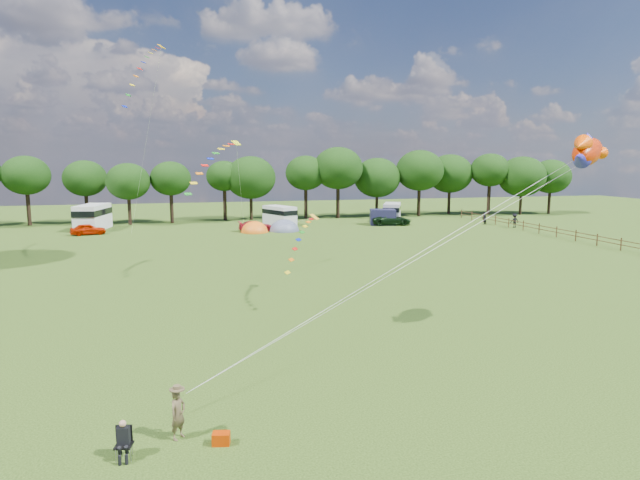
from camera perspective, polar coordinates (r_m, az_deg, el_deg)
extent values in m
plane|color=black|center=(22.55, 5.00, -13.05)|extent=(180.00, 180.00, 0.00)
cylinder|color=black|center=(78.39, -28.65, 2.91)|extent=(0.49, 0.49, 4.25)
ellipsoid|color=black|center=(78.17, -28.87, 6.07)|extent=(5.86, 5.86, 4.98)
cylinder|color=black|center=(77.54, -23.61, 3.06)|extent=(0.47, 0.47, 3.90)
ellipsoid|color=black|center=(77.32, -23.78, 6.04)|extent=(5.58, 5.58, 4.74)
cylinder|color=black|center=(73.77, -19.65, 2.90)|extent=(0.44, 0.44, 3.56)
ellipsoid|color=black|center=(73.53, -19.80, 5.90)|extent=(5.56, 5.56, 4.73)
cylinder|color=black|center=(74.37, -15.54, 3.28)|extent=(0.47, 0.47, 3.95)
ellipsoid|color=black|center=(74.14, -15.66, 6.34)|extent=(5.33, 5.33, 4.53)
cylinder|color=black|center=(76.27, -10.11, 3.72)|extent=(0.50, 0.50, 4.33)
ellipsoid|color=black|center=(76.05, -10.18, 6.74)|extent=(4.95, 4.95, 4.21)
cylinder|color=black|center=(76.17, -7.35, 3.39)|extent=(0.43, 0.43, 3.31)
ellipsoid|color=black|center=(75.92, -7.41, 6.62)|extent=(7.03, 7.03, 5.98)
cylinder|color=black|center=(77.66, -1.52, 3.94)|extent=(0.50, 0.50, 4.36)
ellipsoid|color=black|center=(77.44, -1.54, 7.17)|extent=(5.84, 5.84, 4.97)
cylinder|color=black|center=(77.91, 1.92, 4.02)|extent=(0.51, 0.51, 4.55)
ellipsoid|color=black|center=(77.69, 1.94, 7.67)|extent=(7.15, 7.15, 6.08)
cylinder|color=black|center=(80.54, 6.07, 3.64)|extent=(0.42, 0.42, 3.21)
ellipsoid|color=black|center=(80.31, 6.12, 6.62)|extent=(6.90, 6.90, 5.86)
cylinder|color=black|center=(82.33, 10.50, 3.99)|extent=(0.48, 0.48, 4.17)
ellipsoid|color=black|center=(82.11, 10.58, 7.31)|extent=(7.16, 7.16, 6.09)
cylinder|color=black|center=(86.68, 13.59, 3.94)|extent=(0.45, 0.45, 3.66)
ellipsoid|color=black|center=(86.47, 13.69, 6.90)|extent=(7.05, 7.05, 5.99)
cylinder|color=black|center=(87.13, 17.55, 4.13)|extent=(0.52, 0.52, 4.65)
ellipsoid|color=black|center=(86.94, 17.68, 7.13)|extent=(5.96, 5.96, 5.06)
cylinder|color=black|center=(88.64, 20.60, 3.58)|extent=(0.42, 0.42, 3.19)
ellipsoid|color=black|center=(88.42, 20.74, 6.35)|extent=(7.23, 7.23, 6.14)
cylinder|color=black|center=(92.10, 23.24, 3.70)|extent=(0.44, 0.44, 3.52)
ellipsoid|color=black|center=(91.90, 23.39, 6.24)|extent=(6.22, 6.22, 5.28)
cylinder|color=#472D19|center=(56.89, 29.44, -0.40)|extent=(0.12, 0.12, 1.20)
cylinder|color=#472D19|center=(55.78, 30.51, -0.27)|extent=(0.08, 3.00, 0.08)
cylinder|color=#472D19|center=(55.83, 30.48, -0.67)|extent=(0.08, 3.00, 0.08)
cylinder|color=#472D19|center=(59.08, 27.46, 0.03)|extent=(0.12, 0.12, 1.20)
cylinder|color=#472D19|center=(57.93, 28.45, 0.16)|extent=(0.08, 3.00, 0.08)
cylinder|color=#472D19|center=(57.98, 28.43, -0.23)|extent=(0.08, 3.00, 0.08)
cylinder|color=#472D19|center=(61.34, 25.62, 0.43)|extent=(0.12, 0.12, 1.20)
cylinder|color=#472D19|center=(60.16, 26.55, 0.56)|extent=(0.08, 3.00, 0.08)
cylinder|color=#472D19|center=(60.21, 26.52, 0.19)|extent=(0.08, 3.00, 0.08)
cylinder|color=#472D19|center=(63.66, 23.92, 0.80)|extent=(0.12, 0.12, 1.20)
cylinder|color=#472D19|center=(62.45, 24.77, 0.93)|extent=(0.08, 3.00, 0.08)
cylinder|color=#472D19|center=(62.50, 24.75, 0.57)|extent=(0.08, 3.00, 0.08)
cylinder|color=#472D19|center=(66.03, 22.33, 1.14)|extent=(0.12, 0.12, 1.20)
cylinder|color=#472D19|center=(64.80, 23.13, 1.28)|extent=(0.08, 3.00, 0.08)
cylinder|color=#472D19|center=(64.85, 23.11, 0.93)|extent=(0.08, 3.00, 0.08)
cylinder|color=#472D19|center=(68.46, 20.86, 1.45)|extent=(0.12, 0.12, 1.20)
cylinder|color=#472D19|center=(67.20, 21.60, 1.59)|extent=(0.08, 3.00, 0.08)
cylinder|color=#472D19|center=(67.25, 21.58, 1.26)|extent=(0.08, 3.00, 0.08)
cylinder|color=#472D19|center=(70.93, 19.49, 1.75)|extent=(0.12, 0.12, 1.20)
cylinder|color=#472D19|center=(69.65, 20.18, 1.89)|extent=(0.08, 3.00, 0.08)
cylinder|color=#472D19|center=(69.69, 20.16, 1.56)|extent=(0.08, 3.00, 0.08)
cylinder|color=#472D19|center=(73.43, 18.21, 2.02)|extent=(0.12, 0.12, 1.20)
cylinder|color=#472D19|center=(72.14, 18.85, 2.16)|extent=(0.08, 3.00, 0.08)
cylinder|color=#472D19|center=(72.18, 18.84, 1.85)|extent=(0.08, 3.00, 0.08)
cylinder|color=#472D19|center=(75.98, 17.02, 2.27)|extent=(0.12, 0.12, 1.20)
cylinder|color=#472D19|center=(74.67, 17.62, 2.42)|extent=(0.08, 3.00, 0.08)
cylinder|color=#472D19|center=(74.71, 17.60, 2.11)|extent=(0.08, 3.00, 0.08)
cylinder|color=#472D19|center=(78.55, 15.90, 2.51)|extent=(0.12, 0.12, 1.20)
cylinder|color=#472D19|center=(77.23, 16.46, 2.65)|extent=(0.08, 3.00, 0.08)
cylinder|color=#472D19|center=(77.27, 16.45, 2.36)|extent=(0.08, 3.00, 0.08)
cylinder|color=#472D19|center=(81.16, 14.85, 2.73)|extent=(0.12, 0.12, 1.20)
cylinder|color=#472D19|center=(79.82, 15.38, 2.87)|extent=(0.08, 3.00, 0.08)
cylinder|color=#472D19|center=(79.86, 15.37, 2.59)|extent=(0.08, 3.00, 0.08)
imported|color=#B91C00|center=(65.60, -23.52, 1.06)|extent=(4.08, 2.45, 1.27)
imported|color=maroon|center=(63.97, -6.84, 1.50)|extent=(4.08, 1.88, 1.20)
imported|color=black|center=(70.00, 7.56, 2.17)|extent=(5.50, 3.03, 1.43)
cube|color=white|center=(70.27, -23.07, 2.26)|extent=(3.71, 6.48, 3.05)
cube|color=black|center=(70.21, -23.10, 2.76)|extent=(3.78, 6.61, 0.72)
cylinder|color=black|center=(68.60, -23.56, 1.17)|extent=(0.90, 0.47, 0.86)
cylinder|color=black|center=(72.17, -22.50, 1.56)|extent=(0.90, 0.47, 0.86)
cube|color=silver|center=(69.47, -4.33, 2.61)|extent=(3.97, 5.40, 2.48)
cube|color=black|center=(69.42, -4.34, 3.02)|extent=(4.05, 5.51, 0.59)
cylinder|color=black|center=(68.28, -3.60, 1.76)|extent=(0.74, 0.52, 0.70)
cylinder|color=black|center=(70.86, -5.03, 1.99)|extent=(0.74, 0.52, 0.70)
cube|color=#BDBEC0|center=(74.56, 7.69, 2.96)|extent=(4.04, 5.44, 2.50)
cube|color=black|center=(74.51, 7.70, 3.35)|extent=(4.12, 5.55, 0.59)
cylinder|color=black|center=(73.08, 7.61, 2.14)|extent=(0.75, 0.53, 0.70)
cylinder|color=black|center=(76.21, 7.75, 2.40)|extent=(0.75, 0.53, 0.70)
ellipsoid|color=orange|center=(62.95, -6.99, 0.85)|extent=(3.11, 3.57, 2.55)
cylinder|color=orange|center=(62.95, -6.99, 0.87)|extent=(3.26, 3.26, 0.08)
ellipsoid|color=slate|center=(63.80, -3.83, 0.99)|extent=(3.47, 3.99, 2.71)
cylinder|color=slate|center=(63.80, -3.83, 1.01)|extent=(3.64, 3.64, 0.08)
cube|color=#191835|center=(70.29, 6.70, 2.45)|extent=(3.77, 3.35, 2.01)
imported|color=brown|center=(17.28, -14.91, -17.52)|extent=(0.65, 0.66, 1.53)
cylinder|color=#99999E|center=(16.78, -20.95, -20.79)|extent=(0.02, 0.02, 0.41)
cylinder|color=#99999E|center=(16.74, -19.53, -20.80)|extent=(0.02, 0.02, 0.41)
cylinder|color=#99999E|center=(17.12, -20.78, -20.16)|extent=(0.02, 0.02, 0.41)
cylinder|color=#99999E|center=(17.08, -19.40, -20.17)|extent=(0.02, 0.02, 0.41)
cube|color=black|center=(16.83, -20.20, -19.87)|extent=(0.53, 0.52, 0.04)
cube|color=black|center=(16.90, -20.16, -18.77)|extent=(0.46, 0.13, 0.49)
cube|color=black|center=(16.73, -20.24, -18.96)|extent=(0.37, 0.27, 0.51)
sphere|color=tan|center=(16.56, -20.31, -17.89)|extent=(0.19, 0.19, 0.19)
cube|color=#AB2A00|center=(16.97, -10.50, -20.10)|extent=(0.56, 0.43, 0.36)
ellipsoid|color=#C12500|center=(28.20, 26.62, 8.40)|extent=(3.21, 2.87, 1.82)
ellipsoid|color=yellow|center=(28.20, 26.60, 8.11)|extent=(2.00, 1.79, 1.00)
cone|color=#FF4E01|center=(26.86, 26.06, 9.09)|extent=(1.37, 1.32, 0.96)
cone|color=#271FB2|center=(26.85, 25.98, 7.88)|extent=(1.37, 1.32, 0.96)
cone|color=#271FB2|center=(28.31, 26.73, 9.58)|extent=(1.03, 1.05, 0.81)
sphere|color=white|center=(29.34, 26.43, 8.71)|extent=(0.30, 0.30, 0.30)
sphere|color=black|center=(29.42, 26.37, 8.71)|extent=(0.15, 0.15, 0.15)
cube|color=#E9A800|center=(49.93, -16.56, 19.17)|extent=(0.72, 0.75, 0.36)
cube|color=red|center=(49.41, -16.91, 19.01)|extent=(0.45, 0.57, 0.10)
cube|color=orange|center=(48.88, -17.26, 18.80)|extent=(0.44, 0.57, 0.11)
cube|color=yellow|center=(48.35, -17.61, 18.49)|extent=(0.44, 0.57, 0.12)
cube|color=#198C1E|center=(47.80, -17.97, 18.07)|extent=(0.44, 0.57, 0.13)
cube|color=#0C1EB2|center=(47.25, -18.32, 17.56)|extent=(0.43, 0.57, 0.14)
cube|color=red|center=(46.68, -18.68, 16.93)|extent=(0.43, 0.56, 0.15)
cube|color=orange|center=(46.12, -19.04, 16.19)|extent=(0.43, 0.56, 0.16)
cube|color=yellow|center=(45.55, -19.40, 15.33)|extent=(0.42, 0.56, 0.16)
cube|color=#198C1E|center=(44.99, -19.76, 14.34)|extent=(0.41, 0.55, 0.17)
cube|color=#0C1EB2|center=(44.43, -20.12, 13.23)|extent=(0.41, 0.55, 0.18)
cube|color=#C9D018|center=(41.16, -8.93, 10.20)|extent=(0.79, 0.77, 0.37)
cube|color=red|center=(40.68, -9.45, 10.06)|extent=(0.57, 0.50, 0.10)
cube|color=orange|center=(40.19, -9.98, 9.85)|extent=(0.57, 0.50, 0.11)
cube|color=yellow|center=(39.71, -10.52, 9.53)|extent=(0.57, 0.50, 0.12)
cube|color=#198C1E|center=(39.24, -11.06, 9.08)|extent=(0.57, 0.49, 0.13)
cube|color=#0C1EB2|center=(38.76, -11.61, 8.50)|extent=(0.56, 0.49, 0.14)
cube|color=red|center=(38.30, -12.18, 7.79)|extent=(0.56, 0.49, 0.15)
cube|color=orange|center=(37.85, -12.75, 6.93)|extent=(0.56, 0.48, 0.16)
cube|color=yellow|center=(37.41, -13.32, 5.94)|extent=(0.55, 0.48, 0.17)
cube|color=#198C1E|center=(36.99, -13.91, 4.79)|extent=(0.55, 0.47, 0.17)
cube|color=yellow|center=(33.39, -0.60, 2.48)|extent=(0.69, 0.71, 0.34)
cube|color=red|center=(32.81, -0.92, 2.25)|extent=(0.44, 0.53, 0.09)
cube|color=orange|center=(32.23, -1.25, 1.94)|extent=(0.44, 0.52, 0.10)
cube|color=yellow|center=(31.66, -1.59, 1.47)|extent=(0.44, 0.52, 0.11)
cube|color=#198C1E|center=(31.10, -1.95, 0.84)|extent=(0.44, 0.52, 0.12)
cube|color=#0C1EB2|center=(30.57, -2.31, 0.03)|extent=(0.43, 0.52, 0.13)
cube|color=red|center=(30.05, -2.69, -0.95)|extent=(0.43, 0.52, 0.14)
cube|color=orange|center=(29.56, -3.08, -2.12)|extent=(0.42, 0.51, 0.14)
cube|color=yellow|center=(29.09, -3.48, -3.48)|extent=(0.42, 0.51, 0.15)
imported|color=black|center=(73.42, 17.09, 2.24)|extent=(0.92, 0.77, 1.63)
imported|color=black|center=(71.04, 20.04, 1.96)|extent=(1.15, 0.57, 1.76)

